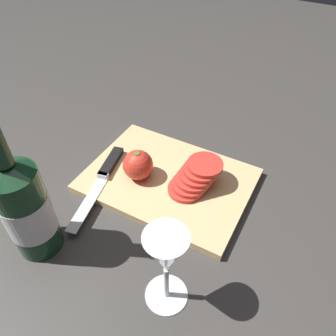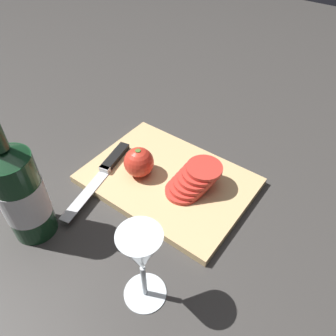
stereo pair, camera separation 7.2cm
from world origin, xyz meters
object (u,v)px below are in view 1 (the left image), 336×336
object	(u,v)px
wine_glass	(166,258)
tomato_slice_stack_near	(195,177)
whole_tomato	(138,164)
knife	(108,169)
wine_bottle	(25,208)

from	to	relation	value
wine_glass	tomato_slice_stack_near	xyz separation A→B (m)	(-0.06, 0.24, -0.08)
whole_tomato	knife	size ratio (longest dim) A/B	0.27
wine_bottle	knife	size ratio (longest dim) A/B	1.25
knife	tomato_slice_stack_near	bearing A→B (deg)	93.06
wine_glass	tomato_slice_stack_near	bearing A→B (deg)	104.31
wine_glass	whole_tomato	size ratio (longest dim) A/B	2.51
whole_tomato	tomato_slice_stack_near	xyz separation A→B (m)	(0.13, 0.03, -0.01)
wine_glass	tomato_slice_stack_near	world-z (taller)	wine_glass
knife	tomato_slice_stack_near	world-z (taller)	tomato_slice_stack_near
wine_glass	knife	world-z (taller)	wine_glass
knife	tomato_slice_stack_near	xyz separation A→B (m)	(0.20, 0.05, 0.02)
knife	wine_bottle	bearing A→B (deg)	-13.74
wine_bottle	knife	bearing A→B (deg)	88.63
whole_tomato	tomato_slice_stack_near	size ratio (longest dim) A/B	0.56
wine_bottle	knife	distance (m)	0.23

